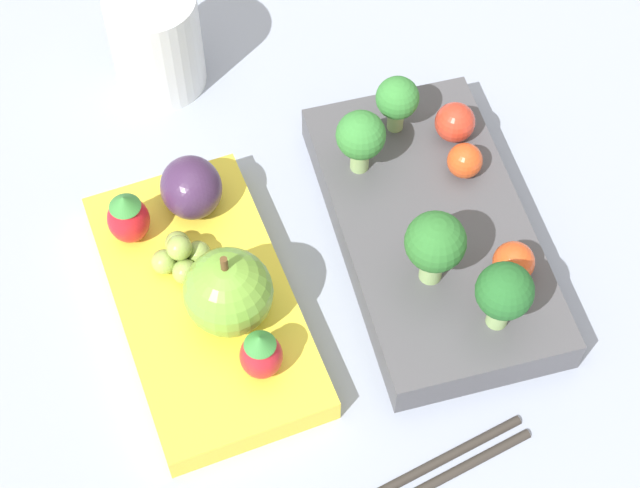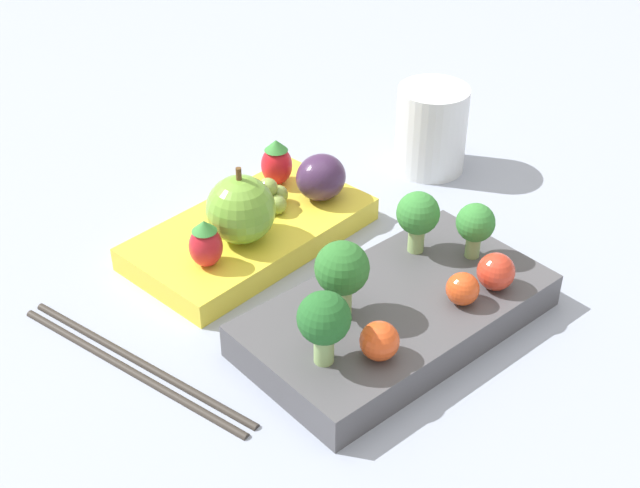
{
  "view_description": "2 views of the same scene",
  "coord_description": "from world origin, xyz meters",
  "px_view_note": "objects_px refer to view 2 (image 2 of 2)",
  "views": [
    {
      "loc": [
        0.35,
        -0.1,
        0.6
      ],
      "look_at": [
        0.0,
        0.0,
        0.04
      ],
      "focal_mm": 60.0,
      "sensor_mm": 36.0,
      "label": 1
    },
    {
      "loc": [
        0.38,
        0.41,
        0.42
      ],
      "look_at": [
        0.0,
        0.0,
        0.04
      ],
      "focal_mm": 50.0,
      "sensor_mm": 36.0,
      "label": 2
    }
  ],
  "objects_px": {
    "bento_box_savoury": "(399,313)",
    "broccoli_floret_0": "(475,225)",
    "broccoli_floret_3": "(342,271)",
    "plum": "(321,177)",
    "chopsticks_pair": "(134,364)",
    "broccoli_floret_2": "(418,215)",
    "strawberry_0": "(277,163)",
    "cherry_tomato_2": "(379,341)",
    "strawberry_1": "(206,244)",
    "cherry_tomato_1": "(463,289)",
    "drinking_cup": "(431,129)",
    "bento_box_fruit": "(251,233)",
    "cherry_tomato_0": "(496,272)",
    "broccoli_floret_1": "(324,320)",
    "grape_cluster": "(268,197)",
    "apple": "(241,209)"
  },
  "relations": [
    {
      "from": "broccoli_floret_2",
      "to": "cherry_tomato_0",
      "type": "xyz_separation_m",
      "value": [
        -0.01,
        0.07,
        -0.02
      ]
    },
    {
      "from": "bento_box_savoury",
      "to": "broccoli_floret_0",
      "type": "relative_size",
      "value": 5.09
    },
    {
      "from": "grape_cluster",
      "to": "drinking_cup",
      "type": "xyz_separation_m",
      "value": [
        -0.18,
        0.02,
        0.01
      ]
    },
    {
      "from": "broccoli_floret_0",
      "to": "grape_cluster",
      "type": "distance_m",
      "value": 0.18
    },
    {
      "from": "cherry_tomato_0",
      "to": "plum",
      "type": "relative_size",
      "value": 0.63
    },
    {
      "from": "cherry_tomato_1",
      "to": "chopsticks_pair",
      "type": "xyz_separation_m",
      "value": [
        0.19,
        -0.13,
        -0.04
      ]
    },
    {
      "from": "broccoli_floret_3",
      "to": "plum",
      "type": "relative_size",
      "value": 1.32
    },
    {
      "from": "broccoli_floret_2",
      "to": "strawberry_1",
      "type": "relative_size",
      "value": 1.27
    },
    {
      "from": "plum",
      "to": "drinking_cup",
      "type": "relative_size",
      "value": 0.54
    },
    {
      "from": "bento_box_fruit",
      "to": "cherry_tomato_0",
      "type": "xyz_separation_m",
      "value": [
        -0.07,
        0.19,
        0.03
      ]
    },
    {
      "from": "broccoli_floret_2",
      "to": "chopsticks_pair",
      "type": "xyz_separation_m",
      "value": [
        0.22,
        -0.06,
        -0.06
      ]
    },
    {
      "from": "bento_box_savoury",
      "to": "chopsticks_pair",
      "type": "bearing_deg",
      "value": -29.84
    },
    {
      "from": "broccoli_floret_2",
      "to": "plum",
      "type": "bearing_deg",
      "value": -92.9
    },
    {
      "from": "drinking_cup",
      "to": "broccoli_floret_2",
      "type": "bearing_deg",
      "value": 37.83
    },
    {
      "from": "bento_box_savoury",
      "to": "apple",
      "type": "relative_size",
      "value": 3.55
    },
    {
      "from": "cherry_tomato_1",
      "to": "drinking_cup",
      "type": "xyz_separation_m",
      "value": [
        -0.16,
        -0.17,
        0.0
      ]
    },
    {
      "from": "strawberry_1",
      "to": "plum",
      "type": "height_order",
      "value": "same"
    },
    {
      "from": "apple",
      "to": "bento_box_fruit",
      "type": "bearing_deg",
      "value": -144.11
    },
    {
      "from": "broccoli_floret_3",
      "to": "strawberry_1",
      "type": "xyz_separation_m",
      "value": [
        0.03,
        -0.12,
        -0.02
      ]
    },
    {
      "from": "broccoli_floret_3",
      "to": "apple",
      "type": "distance_m",
      "value": 0.13
    },
    {
      "from": "cherry_tomato_2",
      "to": "apple",
      "type": "bearing_deg",
      "value": -98.19
    },
    {
      "from": "broccoli_floret_1",
      "to": "cherry_tomato_1",
      "type": "height_order",
      "value": "broccoli_floret_1"
    },
    {
      "from": "cherry_tomato_2",
      "to": "strawberry_0",
      "type": "relative_size",
      "value": 0.63
    },
    {
      "from": "bento_box_savoury",
      "to": "drinking_cup",
      "type": "relative_size",
      "value": 2.83
    },
    {
      "from": "strawberry_1",
      "to": "broccoli_floret_1",
      "type": "bearing_deg",
      "value": 84.82
    },
    {
      "from": "cherry_tomato_1",
      "to": "bento_box_fruit",
      "type": "bearing_deg",
      "value": -78.05
    },
    {
      "from": "bento_box_savoury",
      "to": "strawberry_0",
      "type": "xyz_separation_m",
      "value": [
        -0.05,
        -0.19,
        0.03
      ]
    },
    {
      "from": "bento_box_fruit",
      "to": "broccoli_floret_3",
      "type": "bearing_deg",
      "value": 77.53
    },
    {
      "from": "strawberry_1",
      "to": "bento_box_savoury",
      "type": "bearing_deg",
      "value": 117.92
    },
    {
      "from": "broccoli_floret_1",
      "to": "bento_box_savoury",
      "type": "bearing_deg",
      "value": -172.64
    },
    {
      "from": "broccoli_floret_3",
      "to": "cherry_tomato_1",
      "type": "distance_m",
      "value": 0.09
    },
    {
      "from": "broccoli_floret_1",
      "to": "cherry_tomato_2",
      "type": "distance_m",
      "value": 0.04
    },
    {
      "from": "cherry_tomato_0",
      "to": "broccoli_floret_2",
      "type": "bearing_deg",
      "value": -83.96
    },
    {
      "from": "bento_box_fruit",
      "to": "cherry_tomato_2",
      "type": "bearing_deg",
      "value": 76.92
    },
    {
      "from": "plum",
      "to": "broccoli_floret_3",
      "type": "bearing_deg",
      "value": 52.25
    },
    {
      "from": "broccoli_floret_2",
      "to": "broccoli_floret_3",
      "type": "xyz_separation_m",
      "value": [
        0.09,
        0.02,
        0.0
      ]
    },
    {
      "from": "broccoli_floret_0",
      "to": "cherry_tomato_1",
      "type": "relative_size",
      "value": 1.88
    },
    {
      "from": "broccoli_floret_1",
      "to": "strawberry_0",
      "type": "xyz_separation_m",
      "value": [
        -0.13,
        -0.2,
        -0.02
      ]
    },
    {
      "from": "cherry_tomato_2",
      "to": "strawberry_1",
      "type": "xyz_separation_m",
      "value": [
        0.02,
        -0.17,
        -0.0
      ]
    },
    {
      "from": "cherry_tomato_2",
      "to": "bento_box_savoury",
      "type": "bearing_deg",
      "value": -149.56
    },
    {
      "from": "strawberry_1",
      "to": "chopsticks_pair",
      "type": "bearing_deg",
      "value": 22.94
    },
    {
      "from": "strawberry_0",
      "to": "plum",
      "type": "height_order",
      "value": "strawberry_0"
    },
    {
      "from": "plum",
      "to": "bento_box_fruit",
      "type": "bearing_deg",
      "value": -8.25
    },
    {
      "from": "bento_box_savoury",
      "to": "grape_cluster",
      "type": "bearing_deg",
      "value": -95.23
    },
    {
      "from": "broccoli_floret_2",
      "to": "chopsticks_pair",
      "type": "bearing_deg",
      "value": -15.73
    },
    {
      "from": "broccoli_floret_0",
      "to": "plum",
      "type": "xyz_separation_m",
      "value": [
        0.02,
        -0.15,
        -0.02
      ]
    },
    {
      "from": "bento_box_fruit",
      "to": "strawberry_0",
      "type": "xyz_separation_m",
      "value": [
        -0.06,
        -0.03,
        0.03
      ]
    },
    {
      "from": "bento_box_savoury",
      "to": "chopsticks_pair",
      "type": "height_order",
      "value": "bento_box_savoury"
    },
    {
      "from": "broccoli_floret_1",
      "to": "strawberry_1",
      "type": "xyz_separation_m",
      "value": [
        -0.01,
        -0.14,
        -0.02
      ]
    },
    {
      "from": "broccoli_floret_3",
      "to": "plum",
      "type": "bearing_deg",
      "value": -127.75
    }
  ]
}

